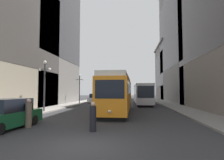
{
  "coord_description": "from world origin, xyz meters",
  "views": [
    {
      "loc": [
        2.13,
        -7.51,
        2.27
      ],
      "look_at": [
        0.15,
        9.96,
        3.38
      ],
      "focal_mm": 29.3,
      "sensor_mm": 36.0,
      "label": 1
    }
  ],
  "objects_px": {
    "transit_bus": "(142,93)",
    "lamp_post_left_near": "(45,78)",
    "lamp_post_left_far": "(80,84)",
    "streetcar": "(118,93)",
    "parked_car_left_mid": "(8,115)",
    "pedestrian_crossing_far": "(29,114)",
    "parked_car_left_near": "(95,99)",
    "pedestrian_crossing_near": "(93,118)"
  },
  "relations": [
    {
      "from": "pedestrian_crossing_far",
      "to": "lamp_post_left_near",
      "type": "height_order",
      "value": "lamp_post_left_near"
    },
    {
      "from": "transit_bus",
      "to": "parked_car_left_mid",
      "type": "relative_size",
      "value": 2.56
    },
    {
      "from": "streetcar",
      "to": "transit_bus",
      "type": "xyz_separation_m",
      "value": [
        3.3,
        12.3,
        -0.15
      ]
    },
    {
      "from": "pedestrian_crossing_far",
      "to": "lamp_post_left_near",
      "type": "relative_size",
      "value": 0.33
    },
    {
      "from": "streetcar",
      "to": "parked_car_left_mid",
      "type": "distance_m",
      "value": 11.33
    },
    {
      "from": "pedestrian_crossing_far",
      "to": "lamp_post_left_far",
      "type": "xyz_separation_m",
      "value": [
        -2.98,
        21.08,
        2.75
      ]
    },
    {
      "from": "parked_car_left_near",
      "to": "parked_car_left_mid",
      "type": "relative_size",
      "value": 0.93
    },
    {
      "from": "lamp_post_left_far",
      "to": "parked_car_left_near",
      "type": "bearing_deg",
      "value": 66.12
    },
    {
      "from": "pedestrian_crossing_far",
      "to": "lamp_post_left_far",
      "type": "height_order",
      "value": "lamp_post_left_far"
    },
    {
      "from": "streetcar",
      "to": "parked_car_left_near",
      "type": "bearing_deg",
      "value": 110.92
    },
    {
      "from": "parked_car_left_near",
      "to": "parked_car_left_mid",
      "type": "xyz_separation_m",
      "value": [
        0.0,
        -25.86,
        0.0
      ]
    },
    {
      "from": "parked_car_left_mid",
      "to": "streetcar",
      "type": "bearing_deg",
      "value": 61.11
    },
    {
      "from": "parked_car_left_near",
      "to": "transit_bus",
      "type": "bearing_deg",
      "value": -20.83
    },
    {
      "from": "parked_car_left_near",
      "to": "pedestrian_crossing_far",
      "type": "bearing_deg",
      "value": -84.97
    },
    {
      "from": "transit_bus",
      "to": "lamp_post_left_near",
      "type": "distance_m",
      "value": 17.59
    },
    {
      "from": "pedestrian_crossing_far",
      "to": "lamp_post_left_far",
      "type": "bearing_deg",
      "value": -85.1
    },
    {
      "from": "pedestrian_crossing_far",
      "to": "parked_car_left_near",
      "type": "bearing_deg",
      "value": -90.72
    },
    {
      "from": "streetcar",
      "to": "lamp_post_left_near",
      "type": "relative_size",
      "value": 2.42
    },
    {
      "from": "lamp_post_left_near",
      "to": "parked_car_left_near",
      "type": "bearing_deg",
      "value": 83.79
    },
    {
      "from": "transit_bus",
      "to": "parked_car_left_near",
      "type": "bearing_deg",
      "value": 155.47
    },
    {
      "from": "transit_bus",
      "to": "lamp_post_left_near",
      "type": "bearing_deg",
      "value": -130.97
    },
    {
      "from": "streetcar",
      "to": "parked_car_left_mid",
      "type": "xyz_separation_m",
      "value": [
        -6.01,
        -9.53,
        -1.26
      ]
    },
    {
      "from": "streetcar",
      "to": "parked_car_left_near",
      "type": "xyz_separation_m",
      "value": [
        -6.01,
        16.33,
        -1.26
      ]
    },
    {
      "from": "parked_car_left_mid",
      "to": "lamp_post_left_far",
      "type": "xyz_separation_m",
      "value": [
        -1.9,
        21.56,
        2.75
      ]
    },
    {
      "from": "transit_bus",
      "to": "parked_car_left_near",
      "type": "distance_m",
      "value": 10.21
    },
    {
      "from": "pedestrian_crossing_far",
      "to": "lamp_post_left_far",
      "type": "relative_size",
      "value": 0.35
    },
    {
      "from": "parked_car_left_mid",
      "to": "pedestrian_crossing_far",
      "type": "xyz_separation_m",
      "value": [
        1.08,
        0.49,
        -0.0
      ]
    },
    {
      "from": "pedestrian_crossing_near",
      "to": "lamp_post_left_far",
      "type": "bearing_deg",
      "value": -4.95
    },
    {
      "from": "transit_bus",
      "to": "lamp_post_left_far",
      "type": "distance_m",
      "value": 11.34
    },
    {
      "from": "transit_bus",
      "to": "pedestrian_crossing_far",
      "type": "distance_m",
      "value": 22.9
    },
    {
      "from": "streetcar",
      "to": "transit_bus",
      "type": "bearing_deg",
      "value": 75.69
    },
    {
      "from": "parked_car_left_near",
      "to": "pedestrian_crossing_far",
      "type": "distance_m",
      "value": 25.4
    },
    {
      "from": "parked_car_left_near",
      "to": "pedestrian_crossing_near",
      "type": "relative_size",
      "value": 2.75
    },
    {
      "from": "lamp_post_left_far",
      "to": "streetcar",
      "type": "bearing_deg",
      "value": -56.68
    },
    {
      "from": "lamp_post_left_near",
      "to": "pedestrian_crossing_far",
      "type": "bearing_deg",
      "value": -69.36
    },
    {
      "from": "streetcar",
      "to": "parked_car_left_mid",
      "type": "relative_size",
      "value": 2.67
    },
    {
      "from": "transit_bus",
      "to": "lamp_post_left_far",
      "type": "relative_size",
      "value": 2.46
    },
    {
      "from": "streetcar",
      "to": "lamp_post_left_near",
      "type": "height_order",
      "value": "lamp_post_left_near"
    },
    {
      "from": "parked_car_left_mid",
      "to": "pedestrian_crossing_near",
      "type": "distance_m",
      "value": 5.37
    },
    {
      "from": "transit_bus",
      "to": "parked_car_left_near",
      "type": "relative_size",
      "value": 2.77
    },
    {
      "from": "transit_bus",
      "to": "pedestrian_crossing_far",
      "type": "relative_size",
      "value": 7.1
    },
    {
      "from": "lamp_post_left_near",
      "to": "lamp_post_left_far",
      "type": "xyz_separation_m",
      "value": [
        0.0,
        13.17,
        -0.17
      ]
    }
  ]
}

